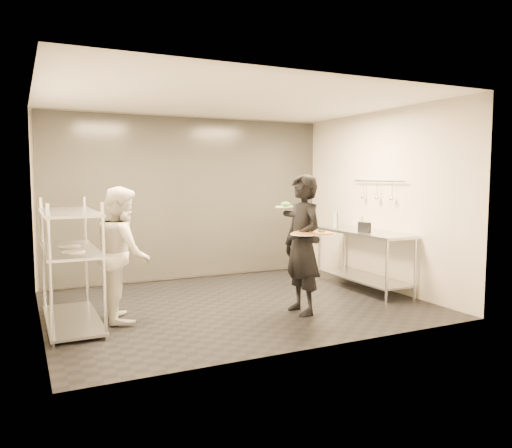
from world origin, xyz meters
name	(u,v)px	position (x,y,z in m)	size (l,w,h in m)	color
room_shell	(206,200)	(0.00, 1.18, 1.40)	(5.00, 4.00, 2.80)	black
pass_rack	(71,261)	(-2.15, 0.00, 0.77)	(0.60, 1.60, 1.50)	silver
prep_counter	(364,250)	(2.18, 0.00, 0.63)	(0.60, 1.80, 0.92)	silver
utensil_rail	(377,191)	(2.43, 0.00, 1.55)	(0.07, 1.20, 0.31)	silver
waiter	(302,245)	(0.59, -0.79, 0.90)	(0.65, 0.43, 1.80)	black
chef	(123,253)	(-1.55, -0.06, 0.82)	(0.80, 0.62, 1.65)	silver
pizza_plate_near	(304,233)	(0.51, -0.96, 1.07)	(0.35, 0.35, 0.05)	white
pizza_plate_far	(323,234)	(0.76, -0.99, 1.05)	(0.33, 0.33, 0.05)	white
salad_plate	(286,205)	(0.52, -0.47, 1.39)	(0.28, 0.28, 0.07)	white
pos_monitor	(364,227)	(2.06, -0.16, 1.00)	(0.04, 0.22, 0.16)	black
bottle_green	(335,219)	(2.15, 0.74, 1.05)	(0.07, 0.07, 0.26)	gray
bottle_clear	(361,223)	(2.35, 0.30, 1.02)	(0.06, 0.06, 0.21)	gray
bottle_dark	(336,220)	(2.18, 0.77, 1.04)	(0.07, 0.07, 0.24)	black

